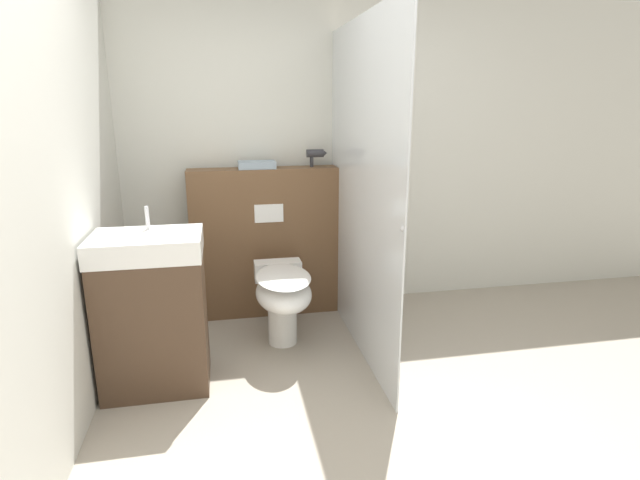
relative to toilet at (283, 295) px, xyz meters
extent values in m
plane|color=#9E9384|center=(0.19, -1.21, -0.38)|extent=(12.00, 12.00, 0.00)
cube|color=silver|center=(0.19, 0.80, 0.87)|extent=(8.00, 0.06, 2.50)
cube|color=silver|center=(-1.17, -1.21, 0.87)|extent=(0.06, 8.00, 2.50)
cube|color=brown|center=(-0.03, 0.62, 0.21)|extent=(1.20, 0.21, 1.19)
cube|color=white|center=(-0.03, 0.51, 0.47)|extent=(0.22, 0.01, 0.14)
cube|color=silver|center=(0.52, -0.08, 0.71)|extent=(0.01, 1.70, 2.20)
sphere|color=#B2B2B7|center=(0.52, -0.89, 0.67)|extent=(0.04, 0.04, 0.04)
cylinder|color=white|center=(0.00, 0.05, -0.18)|extent=(0.20, 0.20, 0.40)
ellipsoid|color=white|center=(0.00, -0.05, 0.04)|extent=(0.38, 0.59, 0.21)
ellipsoid|color=white|center=(0.00, -0.05, 0.15)|extent=(0.37, 0.58, 0.02)
cube|color=white|center=(0.00, 0.28, 0.08)|extent=(0.34, 0.15, 0.14)
cube|color=#473323|center=(-0.81, -0.35, 0.03)|extent=(0.61, 0.44, 0.82)
cube|color=white|center=(-0.81, -0.35, 0.50)|extent=(0.62, 0.45, 0.13)
cylinder|color=silver|center=(-0.81, -0.23, 0.64)|extent=(0.02, 0.02, 0.14)
cylinder|color=#2D2D33|center=(0.35, 0.64, 0.91)|extent=(0.13, 0.06, 0.06)
cone|color=#2D2D33|center=(0.43, 0.64, 0.91)|extent=(0.03, 0.05, 0.05)
cylinder|color=#2D2D33|center=(0.32, 0.64, 0.85)|extent=(0.03, 0.03, 0.10)
cube|color=#8C9EAD|center=(-0.11, 0.62, 0.83)|extent=(0.28, 0.17, 0.06)
camera|label=1|loc=(-0.37, -3.22, 1.29)|focal=28.00mm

